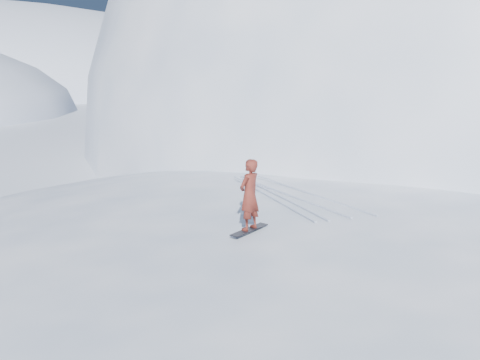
# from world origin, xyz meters

# --- Properties ---
(ground) EXTENTS (400.00, 400.00, 0.00)m
(ground) POSITION_xyz_m (0.00, 0.00, 0.00)
(ground) COLOR white
(ground) RESTS_ON ground
(near_ridge) EXTENTS (36.00, 28.00, 4.80)m
(near_ridge) POSITION_xyz_m (1.00, 3.00, 0.00)
(near_ridge) COLOR white
(near_ridge) RESTS_ON ground
(summit_peak) EXTENTS (60.00, 56.00, 56.00)m
(summit_peak) POSITION_xyz_m (22.00, 26.00, 0.00)
(summit_peak) COLOR white
(summit_peak) RESTS_ON ground
(peak_shoulder) EXTENTS (28.00, 24.00, 18.00)m
(peak_shoulder) POSITION_xyz_m (10.00, 20.00, 0.00)
(peak_shoulder) COLOR white
(peak_shoulder) RESTS_ON ground
(wind_bumps) EXTENTS (16.00, 14.40, 1.00)m
(wind_bumps) POSITION_xyz_m (-0.56, 2.12, 0.00)
(wind_bumps) COLOR white
(wind_bumps) RESTS_ON ground
(snowboard) EXTENTS (1.18, 0.99, 0.02)m
(snowboard) POSITION_xyz_m (-2.84, 0.93, 2.41)
(snowboard) COLOR black
(snowboard) RESTS_ON near_ridge
(snowboarder) EXTENTS (0.80, 0.76, 1.84)m
(snowboarder) POSITION_xyz_m (-2.84, 0.93, 3.34)
(snowboarder) COLOR maroon
(snowboarder) RESTS_ON snowboard
(board_tracks) EXTENTS (2.81, 5.95, 0.04)m
(board_tracks) POSITION_xyz_m (-0.77, 4.12, 2.42)
(board_tracks) COLOR silver
(board_tracks) RESTS_ON ground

